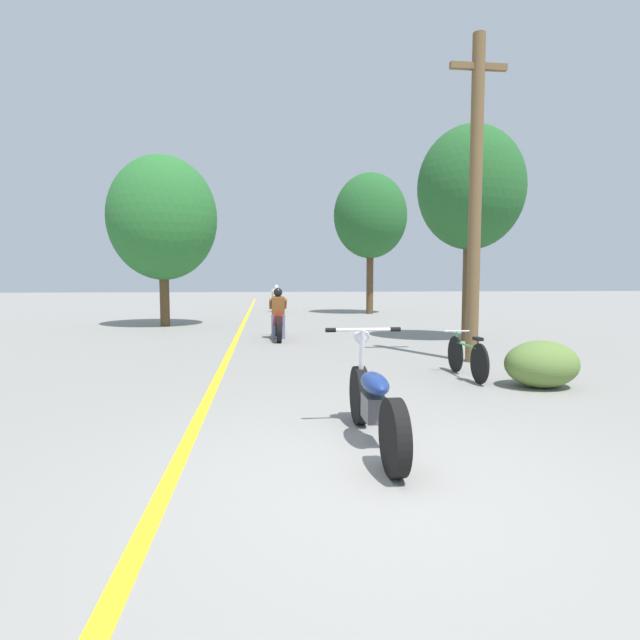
{
  "coord_description": "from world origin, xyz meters",
  "views": [
    {
      "loc": [
        -0.93,
        -3.85,
        1.61
      ],
      "look_at": [
        0.04,
        4.79,
        0.9
      ],
      "focal_mm": 28.0,
      "sensor_mm": 36.0,
      "label": 1
    }
  ],
  "objects_px": {
    "motorcycle_rider_lead": "(278,320)",
    "roadside_tree_left": "(163,218)",
    "utility_pole": "(475,197)",
    "motorcycle_rider_far": "(277,302)",
    "bicycle_parked": "(467,357)",
    "motorcycle_foreground": "(374,402)",
    "roadside_tree_right_near": "(471,189)",
    "roadside_tree_right_far": "(370,216)"
  },
  "relations": [
    {
      "from": "roadside_tree_left",
      "to": "motorcycle_rider_lead",
      "type": "height_order",
      "value": "roadside_tree_left"
    },
    {
      "from": "roadside_tree_right_near",
      "to": "motorcycle_rider_far",
      "type": "relative_size",
      "value": 2.84
    },
    {
      "from": "motorcycle_rider_lead",
      "to": "motorcycle_rider_far",
      "type": "xyz_separation_m",
      "value": [
        0.23,
        11.38,
        -0.02
      ]
    },
    {
      "from": "roadside_tree_right_near",
      "to": "roadside_tree_left",
      "type": "xyz_separation_m",
      "value": [
        -8.69,
        5.12,
        -0.25
      ]
    },
    {
      "from": "roadside_tree_right_far",
      "to": "motorcycle_rider_far",
      "type": "xyz_separation_m",
      "value": [
        -4.3,
        1.94,
        -4.01
      ]
    },
    {
      "from": "motorcycle_foreground",
      "to": "roadside_tree_left",
      "type": "bearing_deg",
      "value": 109.05
    },
    {
      "from": "roadside_tree_right_far",
      "to": "motorcycle_rider_lead",
      "type": "xyz_separation_m",
      "value": [
        -4.53,
        -9.44,
        -3.98
      ]
    },
    {
      "from": "roadside_tree_right_near",
      "to": "roadside_tree_right_far",
      "type": "height_order",
      "value": "roadside_tree_right_far"
    },
    {
      "from": "utility_pole",
      "to": "motorcycle_rider_far",
      "type": "xyz_separation_m",
      "value": [
        -3.42,
        15.55,
        -2.67
      ]
    },
    {
      "from": "motorcycle_foreground",
      "to": "bicycle_parked",
      "type": "bearing_deg",
      "value": 54.0
    },
    {
      "from": "roadside_tree_right_near",
      "to": "motorcycle_rider_lead",
      "type": "xyz_separation_m",
      "value": [
        -4.91,
        0.99,
        -3.39
      ]
    },
    {
      "from": "roadside_tree_left",
      "to": "motorcycle_foreground",
      "type": "height_order",
      "value": "roadside_tree_left"
    },
    {
      "from": "roadside_tree_left",
      "to": "roadside_tree_right_far",
      "type": "bearing_deg",
      "value": 32.62
    },
    {
      "from": "utility_pole",
      "to": "motorcycle_foreground",
      "type": "xyz_separation_m",
      "value": [
        -2.97,
        -4.6,
        -2.76
      ]
    },
    {
      "from": "roadside_tree_right_far",
      "to": "utility_pole",
      "type": "bearing_deg",
      "value": -93.67
    },
    {
      "from": "motorcycle_rider_far",
      "to": "roadside_tree_left",
      "type": "bearing_deg",
      "value": -118.91
    },
    {
      "from": "roadside_tree_left",
      "to": "motorcycle_foreground",
      "type": "bearing_deg",
      "value": -70.95
    },
    {
      "from": "utility_pole",
      "to": "motorcycle_foreground",
      "type": "relative_size",
      "value": 2.87
    },
    {
      "from": "roadside_tree_right_far",
      "to": "roadside_tree_left",
      "type": "height_order",
      "value": "roadside_tree_right_far"
    },
    {
      "from": "roadside_tree_left",
      "to": "utility_pole",
      "type": "bearing_deg",
      "value": -48.19
    },
    {
      "from": "roadside_tree_left",
      "to": "motorcycle_foreground",
      "type": "xyz_separation_m",
      "value": [
        4.46,
        -12.9,
        -3.25
      ]
    },
    {
      "from": "utility_pole",
      "to": "bicycle_parked",
      "type": "relative_size",
      "value": 3.84
    },
    {
      "from": "utility_pole",
      "to": "motorcycle_rider_lead",
      "type": "distance_m",
      "value": 6.15
    },
    {
      "from": "roadside_tree_right_far",
      "to": "roadside_tree_left",
      "type": "bearing_deg",
      "value": -147.38
    },
    {
      "from": "motorcycle_foreground",
      "to": "roadside_tree_right_far",
      "type": "bearing_deg",
      "value": 78.08
    },
    {
      "from": "utility_pole",
      "to": "roadside_tree_left",
      "type": "relative_size",
      "value": 1.07
    },
    {
      "from": "roadside_tree_right_far",
      "to": "bicycle_parked",
      "type": "relative_size",
      "value": 4.02
    },
    {
      "from": "roadside_tree_right_far",
      "to": "motorcycle_rider_lead",
      "type": "bearing_deg",
      "value": -115.62
    },
    {
      "from": "roadside_tree_right_near",
      "to": "motorcycle_rider_far",
      "type": "distance_m",
      "value": 13.66
    },
    {
      "from": "roadside_tree_left",
      "to": "motorcycle_foreground",
      "type": "distance_m",
      "value": 14.03
    },
    {
      "from": "roadside_tree_right_far",
      "to": "motorcycle_rider_lead",
      "type": "height_order",
      "value": "roadside_tree_right_far"
    },
    {
      "from": "motorcycle_rider_lead",
      "to": "roadside_tree_left",
      "type": "bearing_deg",
      "value": 132.4
    },
    {
      "from": "motorcycle_rider_far",
      "to": "bicycle_parked",
      "type": "bearing_deg",
      "value": -81.03
    },
    {
      "from": "utility_pole",
      "to": "roadside_tree_left",
      "type": "bearing_deg",
      "value": 131.81
    },
    {
      "from": "roadside_tree_right_near",
      "to": "bicycle_parked",
      "type": "height_order",
      "value": "roadside_tree_right_near"
    },
    {
      "from": "roadside_tree_right_far",
      "to": "bicycle_parked",
      "type": "bearing_deg",
      "value": -96.05
    },
    {
      "from": "roadside_tree_left",
      "to": "motorcycle_rider_far",
      "type": "bearing_deg",
      "value": 61.09
    },
    {
      "from": "roadside_tree_left",
      "to": "bicycle_parked",
      "type": "distance_m",
      "value": 12.34
    },
    {
      "from": "roadside_tree_right_near",
      "to": "roadside_tree_left",
      "type": "distance_m",
      "value": 10.09
    },
    {
      "from": "motorcycle_rider_lead",
      "to": "roadside_tree_right_far",
      "type": "bearing_deg",
      "value": 64.38
    },
    {
      "from": "motorcycle_rider_far",
      "to": "bicycle_parked",
      "type": "relative_size",
      "value": 1.21
    },
    {
      "from": "roadside_tree_right_far",
      "to": "bicycle_parked",
      "type": "distance_m",
      "value": 15.77
    }
  ]
}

